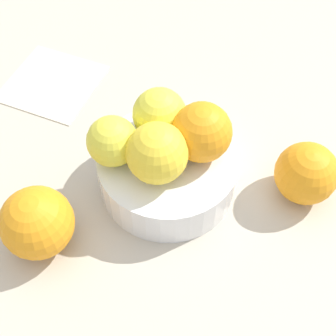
% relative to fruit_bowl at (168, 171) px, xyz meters
% --- Properties ---
extents(ground_plane, '(1.10, 1.10, 0.02)m').
position_rel_fruit_bowl_xyz_m(ground_plane, '(0.00, 0.00, -0.04)').
color(ground_plane, '#BCB29E').
extents(fruit_bowl, '(0.18, 0.18, 0.06)m').
position_rel_fruit_bowl_xyz_m(fruit_bowl, '(0.00, 0.00, 0.00)').
color(fruit_bowl, white).
rests_on(fruit_bowl, ground_plane).
extents(orange_in_bowl_0, '(0.07, 0.07, 0.07)m').
position_rel_fruit_bowl_xyz_m(orange_in_bowl_0, '(0.04, -0.02, 0.07)').
color(orange_in_bowl_0, orange).
rests_on(orange_in_bowl_0, fruit_bowl).
extents(orange_in_bowl_1, '(0.07, 0.07, 0.07)m').
position_rel_fruit_bowl_xyz_m(orange_in_bowl_1, '(-0.02, -0.01, 0.07)').
color(orange_in_bowl_1, yellow).
rests_on(orange_in_bowl_1, fruit_bowl).
extents(orange_in_bowl_2, '(0.07, 0.07, 0.07)m').
position_rel_fruit_bowl_xyz_m(orange_in_bowl_2, '(0.02, 0.04, 0.06)').
color(orange_in_bowl_2, yellow).
rests_on(orange_in_bowl_2, fruit_bowl).
extents(orange_in_bowl_3, '(0.06, 0.06, 0.06)m').
position_rel_fruit_bowl_xyz_m(orange_in_bowl_3, '(-0.05, 0.04, 0.06)').
color(orange_in_bowl_3, yellow).
rests_on(orange_in_bowl_3, fruit_bowl).
extents(orange_loose_0, '(0.09, 0.09, 0.09)m').
position_rel_fruit_bowl_xyz_m(orange_loose_0, '(-0.17, 0.03, 0.02)').
color(orange_loose_0, orange).
rests_on(orange_loose_0, ground_plane).
extents(orange_loose_1, '(0.08, 0.08, 0.08)m').
position_rel_fruit_bowl_xyz_m(orange_loose_1, '(0.13, -0.12, 0.01)').
color(orange_loose_1, orange).
rests_on(orange_loose_1, ground_plane).
extents(folded_napkin, '(0.18, 0.18, 0.00)m').
position_rel_fruit_bowl_xyz_m(folded_napkin, '(-0.02, 0.26, -0.03)').
color(folded_napkin, beige).
rests_on(folded_napkin, ground_plane).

